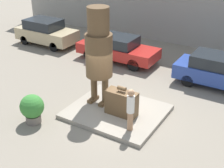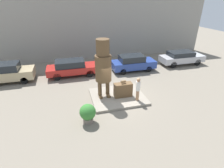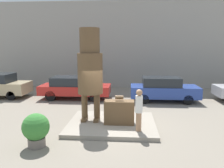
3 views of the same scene
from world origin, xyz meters
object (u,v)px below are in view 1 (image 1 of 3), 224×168
Objects in this scene: tourist at (131,108)px; parked_car_tan at (46,32)px; statue_figure at (99,49)px; giant_suitcase at (122,103)px; parked_car_red at (117,48)px; planter_pot at (32,108)px; parked_car_blue at (220,71)px.

tourist is 11.27m from parked_car_tan.
statue_figure is 3.20× the size of giant_suitcase.
statue_figure reaches higher than parked_car_red.
statue_figure reaches higher than giant_suitcase.
planter_pot is at bearing -159.81° from tourist.
parked_car_red is 1.09× the size of parked_car_blue.
parked_car_blue is (2.64, 4.92, 0.13)m from giant_suitcase.
parked_car_blue is 8.92m from planter_pot.
giant_suitcase is at bearing 136.54° from tourist.
statue_figure is at bearing -67.69° from parked_car_red.
tourist is 0.39× the size of parked_car_blue.
tourist is at bearing -43.46° from giant_suitcase.
parked_car_blue is (1.83, 5.69, -0.28)m from tourist.
parked_car_blue reaches higher than parked_car_red.
parked_car_red reaches higher than planter_pot.
planter_pot is at bearing -127.95° from parked_car_blue.
tourist is 0.41× the size of parked_car_tan.
parked_car_red is 3.91× the size of planter_pot.
tourist is 7.26m from parked_car_red.
parked_car_tan is 3.38× the size of planter_pot.
statue_figure is at bearing 59.20° from planter_pot.
statue_figure is at bearing -33.13° from parked_car_tan.
parked_car_tan is 5.43m from parked_car_red.
giant_suitcase is 0.30× the size of parked_car_blue.
parked_car_tan is at bearing 148.98° from giant_suitcase.
tourist is 0.36× the size of parked_car_red.
statue_figure reaches higher than planter_pot.
tourist reaches higher than parked_car_blue.
giant_suitcase is 0.27× the size of parked_car_red.
parked_car_tan reaches higher than parked_car_blue.
tourist is (0.81, -0.77, 0.40)m from giant_suitcase.
tourist is at bearing -32.24° from parked_car_tan.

